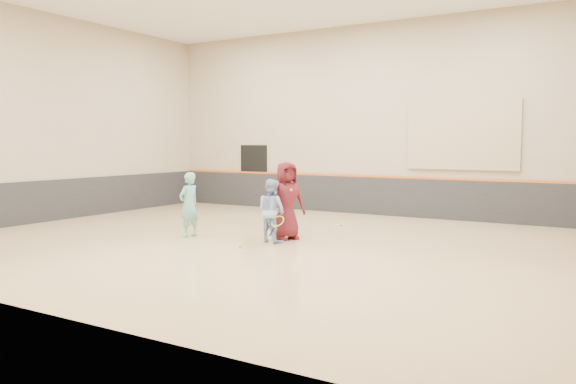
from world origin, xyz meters
The scene contains 14 objects.
room centered at (0.00, 0.00, 0.81)m, with size 15.04×12.04×6.22m.
wainscot_back centered at (0.00, 5.97, 0.60)m, with size 14.90×0.04×1.20m, color #232326.
wainscot_left centered at (-7.47, 0.00, 0.60)m, with size 0.04×11.90×1.20m, color #232326.
accent_stripe centered at (0.00, 5.96, 1.22)m, with size 14.90×0.03×0.06m, color #D85914.
acoustic_panel centered at (2.80, 5.95, 2.50)m, with size 3.20×0.08×2.00m, color tan.
doorway centered at (-4.50, 5.98, 1.10)m, with size 1.10×0.05×2.20m, color black.
girl centered at (-2.16, -0.29, 0.79)m, with size 0.57×0.38×1.57m, color #69B6A9.
instructor centered at (-0.07, 0.15, 0.73)m, with size 0.71×0.55×1.45m, color #91AEE0.
young_man centered at (0.03, 0.66, 0.92)m, with size 0.90×0.58×1.84m, color #58141D.
held_racket centered at (0.19, -0.01, 0.52)m, with size 0.54×0.54×0.51m, color #C2E131, non-canonical shape.
spare_racket centered at (0.02, 3.53, 0.04)m, with size 0.74×0.74×0.08m, color #A8D62F, non-canonical shape.
ball_under_racket centered at (-0.26, -0.83, 0.03)m, with size 0.07×0.07×0.07m, color #B6D230.
ball_in_hand centered at (0.26, 0.46, 1.20)m, with size 0.07×0.07×0.07m, color gold.
ball_beside_spare centered at (-1.58, 3.19, 0.03)m, with size 0.07×0.07×0.07m, color #DDEE37.
Camera 1 is at (6.75, -10.65, 2.27)m, focal length 35.00 mm.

